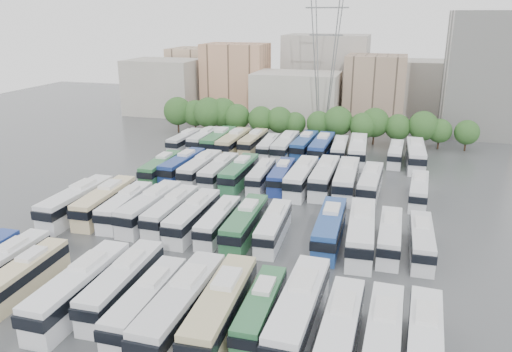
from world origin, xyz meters
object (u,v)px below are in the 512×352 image
(electricity_pylon, at_px, (326,47))
(bus_r2_s3, at_px, (200,168))
(bus_r0_s5, at_px, (123,283))
(bus_r1_s8, at_px, (273,226))
(bus_r2_s11, at_px, (370,183))
(bus_r3_s0, at_px, (185,141))
(bus_r0_s1, at_px, (4,265))
(bus_r3_s3, at_px, (234,143))
(bus_r2_s5, at_px, (239,173))
(apartment_tower, at_px, (480,75))
(bus_r1_s13, at_px, (422,240))
(bus_r0_s6, at_px, (147,302))
(bus_r1_s6, at_px, (218,221))
(bus_r3_s4, at_px, (253,142))
(bus_r1_s3, at_px, (150,207))
(bus_r1_s11, at_px, (361,232))
(bus_r1_s12, at_px, (390,236))
(bus_r2_s10, at_px, (346,179))
(bus_r2_s1, at_px, (161,168))
(bus_r1_s0, at_px, (77,202))
(bus_r2_s2, at_px, (183,166))
(bus_r3_s5, at_px, (269,146))
(bus_r0_s11, at_px, (340,333))
(bus_r0_s4, at_px, (80,288))
(bus_r2_s13, at_px, (419,190))
(bus_r3_s10, at_px, (358,151))
(bus_r2_s6, at_px, (261,175))
(bus_r3_s6, at_px, (285,146))
(bus_r0_s9, at_px, (260,309))
(bus_r0_s13, at_px, (424,343))
(bus_r3_s13, at_px, (416,155))
(bus_r0_s12, at_px, (383,339))
(bus_r0_s8, at_px, (221,308))
(bus_r2_s9, at_px, (325,177))
(bus_r2_s8, at_px, (301,177))
(bus_r1_s4, at_px, (171,211))
(bus_r2_s7, at_px, (281,176))
(bus_r3_s9, at_px, (340,150))
(bus_r1_s10, at_px, (330,228))
(bus_r0_s10, at_px, (299,311))
(bus_r3_s7, at_px, (305,145))
(bus_r1_s1, at_px, (105,201))
(bus_r0_s7, at_px, (182,306))
(bus_r3_s12, at_px, (396,153))
(bus_r2_s4, at_px, (219,171))

(electricity_pylon, bearing_deg, bus_r2_s3, -109.73)
(bus_r0_s5, bearing_deg, bus_r1_s8, 57.23)
(bus_r2_s11, bearing_deg, bus_r3_s0, 157.79)
(bus_r0_s1, distance_m, bus_r3_s3, 52.33)
(bus_r2_s5, bearing_deg, apartment_tower, 50.72)
(bus_r1_s13, bearing_deg, bus_r0_s6, -140.54)
(bus_r1_s6, xyz_separation_m, bus_r3_s4, (-6.63, 37.61, 0.16))
(bus_r1_s3, distance_m, bus_r1_s11, 26.45)
(bus_r1_s12, relative_size, bus_r3_s3, 0.85)
(bus_r0_s1, distance_m, bus_r2_s10, 46.20)
(bus_r2_s1, height_order, bus_r3_s0, bus_r2_s1)
(bus_r1_s0, bearing_deg, bus_r2_s2, 72.25)
(apartment_tower, bearing_deg, bus_r3_s5, -143.53)
(bus_r0_s11, distance_m, bus_r1_s13, 20.50)
(bus_r0_s4, bearing_deg, bus_r2_s13, 50.80)
(bus_r2_s2, relative_size, bus_r3_s10, 0.90)
(bus_r0_s4, relative_size, bus_r2_s1, 1.12)
(bus_r2_s6, height_order, bus_r3_s6, bus_r3_s6)
(bus_r2_s5, distance_m, bus_r3_s5, 17.58)
(bus_r1_s6, distance_m, bus_r3_s6, 35.51)
(bus_r0_s9, bearing_deg, bus_r0_s13, -5.65)
(bus_r3_s13, bearing_deg, bus_r2_s1, -156.54)
(bus_r0_s12, relative_size, bus_r2_s1, 1.03)
(bus_r0_s8, xyz_separation_m, bus_r3_s0, (-26.64, 53.11, -0.29))
(electricity_pylon, distance_m, bus_r0_s12, 78.34)
(bus_r1_s6, xyz_separation_m, bus_r2_s9, (9.84, 19.53, 0.34))
(bus_r1_s11, relative_size, bus_r2_s8, 1.02)
(bus_r3_s10, bearing_deg, bus_r2_s11, -81.87)
(bus_r0_s6, distance_m, bus_r1_s4, 20.86)
(bus_r0_s13, bearing_deg, bus_r0_s5, 179.76)
(bus_r0_s12, bearing_deg, bus_r0_s5, 176.74)
(apartment_tower, xyz_separation_m, bus_r0_s13, (-12.74, -82.22, -11.19))
(bus_r0_s11, bearing_deg, bus_r3_s3, 117.30)
(bus_r2_s7, xyz_separation_m, bus_r2_s13, (20.12, -1.01, -0.03))
(bus_r2_s10, bearing_deg, bus_r3_s9, 98.83)
(bus_r1_s0, distance_m, bus_r3_s4, 39.66)
(bus_r1_s10, distance_m, bus_r3_s9, 35.92)
(bus_r0_s6, bearing_deg, bus_r0_s12, 0.37)
(bus_r0_s10, relative_size, bus_r3_s5, 1.24)
(bus_r3_s4, xyz_separation_m, bus_r3_s7, (10.00, -0.09, 0.09))
(bus_r1_s8, xyz_separation_m, bus_r1_s11, (10.01, 0.61, 0.32))
(bus_r1_s0, bearing_deg, bus_r3_s9, 52.06)
(bus_r1_s8, height_order, bus_r2_s11, bus_r2_s11)
(bus_r0_s11, distance_m, bus_r1_s1, 38.62)
(bus_r0_s7, bearing_deg, bus_r1_s12, 51.27)
(bus_r1_s11, height_order, bus_r3_s6, bus_r1_s11)
(bus_r2_s5, xyz_separation_m, bus_r2_s7, (6.50, 0.92, -0.18))
(bus_r0_s8, bearing_deg, bus_r0_s1, 174.21)
(bus_r3_s12, bearing_deg, bus_r0_s12, -87.90)
(bus_r2_s4, distance_m, bus_r2_s11, 23.19)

